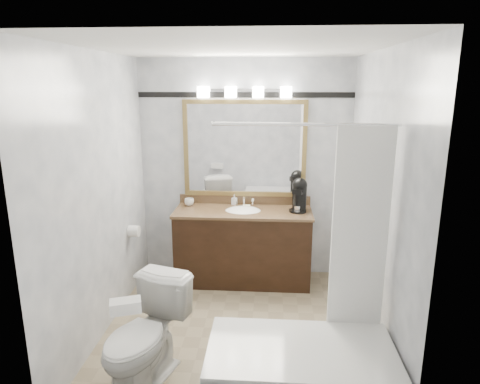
% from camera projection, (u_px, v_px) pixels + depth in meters
% --- Properties ---
extents(room, '(2.42, 2.62, 2.52)m').
position_uv_depth(room, '(236.00, 200.00, 3.68)').
color(room, gray).
rests_on(room, ground).
extents(vanity, '(1.53, 0.58, 0.97)m').
position_uv_depth(vanity, '(243.00, 244.00, 4.87)').
color(vanity, black).
rests_on(vanity, ground).
extents(mirror, '(1.40, 0.04, 1.10)m').
position_uv_depth(mirror, '(245.00, 149.00, 4.86)').
color(mirror, olive).
rests_on(mirror, room).
extents(vanity_light_bar, '(1.02, 0.14, 0.12)m').
position_uv_depth(vanity_light_bar, '(244.00, 92.00, 4.65)').
color(vanity_light_bar, silver).
rests_on(vanity_light_bar, room).
extents(accent_stripe, '(2.40, 0.01, 0.06)m').
position_uv_depth(accent_stripe, '(245.00, 95.00, 4.72)').
color(accent_stripe, black).
rests_on(accent_stripe, room).
extents(bathtub, '(1.30, 0.75, 1.96)m').
position_uv_depth(bathtub, '(304.00, 367.00, 3.02)').
color(bathtub, white).
rests_on(bathtub, ground).
extents(tp_roll, '(0.11, 0.12, 0.12)m').
position_uv_depth(tp_roll, '(134.00, 231.00, 4.54)').
color(tp_roll, white).
rests_on(tp_roll, room).
extents(toilet, '(0.66, 0.88, 0.80)m').
position_uv_depth(toilet, '(144.00, 337.00, 3.17)').
color(toilet, white).
rests_on(toilet, ground).
extents(tissue_box, '(0.22, 0.17, 0.08)m').
position_uv_depth(tissue_box, '(126.00, 306.00, 2.74)').
color(tissue_box, white).
rests_on(tissue_box, toilet).
extents(coffee_maker, '(0.20, 0.24, 0.37)m').
position_uv_depth(coffee_maker, '(299.00, 194.00, 4.71)').
color(coffee_maker, black).
rests_on(coffee_maker, vanity).
extents(cup_left, '(0.11, 0.11, 0.08)m').
position_uv_depth(cup_left, '(189.00, 202.00, 4.94)').
color(cup_left, white).
rests_on(cup_left, vanity).
extents(soap_bottle_a, '(0.07, 0.07, 0.12)m').
position_uv_depth(soap_bottle_a, '(234.00, 200.00, 4.97)').
color(soap_bottle_a, white).
rests_on(soap_bottle_a, vanity).
extents(soap_bar, '(0.08, 0.05, 0.03)m').
position_uv_depth(soap_bar, '(246.00, 206.00, 4.87)').
color(soap_bar, '#EBEDC3').
rests_on(soap_bar, vanity).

